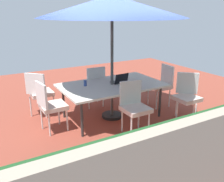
% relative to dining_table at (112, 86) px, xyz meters
% --- Properties ---
extents(ground_plane, '(10.00, 10.00, 0.02)m').
position_rel_dining_table_xyz_m(ground_plane, '(0.00, 0.00, -0.71)').
color(ground_plane, brown).
extents(dining_table, '(2.11, 1.28, 0.74)m').
position_rel_dining_table_xyz_m(dining_table, '(0.00, 0.00, 0.00)').
color(dining_table, silver).
rests_on(dining_table, ground_plane).
extents(patio_umbrella, '(2.87, 2.87, 2.48)m').
position_rel_dining_table_xyz_m(patio_umbrella, '(0.00, 0.00, 1.57)').
color(patio_umbrella, '#4C4C4C').
rests_on(patio_umbrella, ground_plane).
extents(chair_north, '(0.47, 0.48, 0.98)m').
position_rel_dining_table_xyz_m(chair_north, '(-0.00, 0.81, -0.14)').
color(chair_north, beige).
rests_on(chair_north, ground_plane).
extents(chair_northwest, '(0.59, 0.59, 0.98)m').
position_rel_dining_table_xyz_m(chair_northwest, '(-1.28, 0.87, -0.14)').
color(chair_northwest, beige).
rests_on(chair_northwest, ground_plane).
extents(chair_south, '(0.47, 0.48, 0.98)m').
position_rel_dining_table_xyz_m(chair_south, '(0.05, -0.76, -0.14)').
color(chair_south, beige).
rests_on(chair_south, ground_plane).
extents(chair_east, '(0.49, 0.48, 0.98)m').
position_rel_dining_table_xyz_m(chair_east, '(1.32, -0.02, -0.14)').
color(chair_east, beige).
rests_on(chair_east, ground_plane).
extents(chair_west, '(0.48, 0.47, 0.98)m').
position_rel_dining_table_xyz_m(chair_west, '(-1.37, -0.01, -0.14)').
color(chair_west, beige).
rests_on(chair_west, ground_plane).
extents(chair_southeast, '(0.59, 0.59, 0.98)m').
position_rel_dining_table_xyz_m(chair_southeast, '(1.30, -0.86, -0.14)').
color(chair_southeast, beige).
rests_on(chair_southeast, ground_plane).
extents(laptop, '(0.34, 0.27, 0.21)m').
position_rel_dining_table_xyz_m(laptop, '(-0.20, -0.02, 0.09)').
color(laptop, '#2D2D33').
rests_on(laptop, dining_table).
extents(cup, '(0.06, 0.06, 0.11)m').
position_rel_dining_table_xyz_m(cup, '(0.53, -0.18, 0.10)').
color(cup, '#334C99').
rests_on(cup, dining_table).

